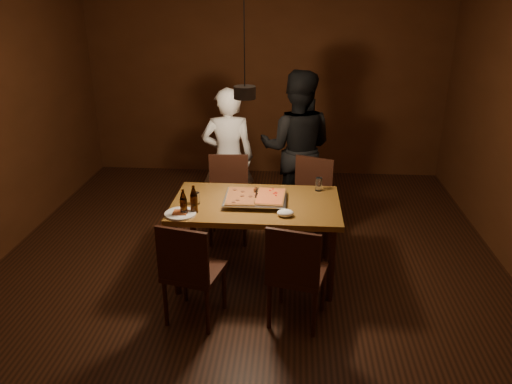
# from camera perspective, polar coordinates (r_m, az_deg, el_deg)

# --- Properties ---
(room_shell) EXTENTS (6.00, 6.00, 6.00)m
(room_shell) POSITION_cam_1_polar(r_m,az_deg,el_deg) (4.20, -1.26, 6.61)
(room_shell) COLOR #3D1E10
(room_shell) RESTS_ON ground
(dining_table) EXTENTS (1.50, 0.90, 0.75)m
(dining_table) POSITION_cam_1_polar(r_m,az_deg,el_deg) (4.51, 0.00, -2.05)
(dining_table) COLOR brown
(dining_table) RESTS_ON floor
(chair_far_left) EXTENTS (0.45, 0.45, 0.49)m
(chair_far_left) POSITION_cam_1_polar(r_m,az_deg,el_deg) (5.34, -3.18, 0.26)
(chair_far_left) COLOR #38190F
(chair_far_left) RESTS_ON floor
(chair_far_right) EXTENTS (0.55, 0.55, 0.49)m
(chair_far_right) POSITION_cam_1_polar(r_m,az_deg,el_deg) (5.28, 6.20, -0.07)
(chair_far_right) COLOR #38190F
(chair_far_right) RESTS_ON floor
(chair_near_left) EXTENTS (0.51, 0.51, 0.49)m
(chair_near_left) POSITION_cam_1_polar(r_m,az_deg,el_deg) (3.95, -7.64, -8.27)
(chair_near_left) COLOR #38190F
(chair_near_left) RESTS_ON floor
(chair_near_right) EXTENTS (0.51, 0.51, 0.49)m
(chair_near_right) POSITION_cam_1_polar(r_m,az_deg,el_deg) (3.90, 4.53, -8.55)
(chair_near_right) COLOR #38190F
(chair_near_right) RESTS_ON floor
(pizza_tray) EXTENTS (0.59, 0.50, 0.05)m
(pizza_tray) POSITION_cam_1_polar(r_m,az_deg,el_deg) (4.47, -0.08, -0.88)
(pizza_tray) COLOR silver
(pizza_tray) RESTS_ON dining_table
(pizza_meat) EXTENTS (0.27, 0.42, 0.02)m
(pizza_meat) POSITION_cam_1_polar(r_m,az_deg,el_deg) (4.47, -1.69, -0.45)
(pizza_meat) COLOR maroon
(pizza_meat) RESTS_ON pizza_tray
(pizza_cheese) EXTENTS (0.27, 0.41, 0.02)m
(pizza_cheese) POSITION_cam_1_polar(r_m,az_deg,el_deg) (4.46, 1.66, -0.50)
(pizza_cheese) COLOR gold
(pizza_cheese) RESTS_ON pizza_tray
(spatula) EXTENTS (0.10, 0.24, 0.04)m
(spatula) POSITION_cam_1_polar(r_m,az_deg,el_deg) (4.47, -0.24, -0.38)
(spatula) COLOR silver
(spatula) RESTS_ON pizza_tray
(beer_bottle_a) EXTENTS (0.06, 0.06, 0.23)m
(beer_bottle_a) POSITION_cam_1_polar(r_m,az_deg,el_deg) (4.22, -8.30, -1.20)
(beer_bottle_a) COLOR black
(beer_bottle_a) RESTS_ON dining_table
(beer_bottle_b) EXTENTS (0.06, 0.06, 0.24)m
(beer_bottle_b) POSITION_cam_1_polar(r_m,az_deg,el_deg) (4.27, -7.12, -0.82)
(beer_bottle_b) COLOR black
(beer_bottle_b) RESTS_ON dining_table
(water_glass_left) EXTENTS (0.07, 0.07, 0.11)m
(water_glass_left) POSITION_cam_1_polar(r_m,az_deg,el_deg) (4.46, -6.88, -0.71)
(water_glass_left) COLOR silver
(water_glass_left) RESTS_ON dining_table
(water_glass_right) EXTENTS (0.06, 0.06, 0.13)m
(water_glass_right) POSITION_cam_1_polar(r_m,az_deg,el_deg) (4.75, 7.17, 0.88)
(water_glass_right) COLOR silver
(water_glass_right) RESTS_ON dining_table
(plate_slice) EXTENTS (0.27, 0.27, 0.03)m
(plate_slice) POSITION_cam_1_polar(r_m,az_deg,el_deg) (4.28, -8.64, -2.45)
(plate_slice) COLOR white
(plate_slice) RESTS_ON dining_table
(napkin) EXTENTS (0.14, 0.11, 0.06)m
(napkin) POSITION_cam_1_polar(r_m,az_deg,el_deg) (4.20, 3.37, -2.41)
(napkin) COLOR white
(napkin) RESTS_ON dining_table
(diner_white) EXTENTS (0.62, 0.45, 1.57)m
(diner_white) POSITION_cam_1_polar(r_m,az_deg,el_deg) (5.54, -3.20, 3.84)
(diner_white) COLOR white
(diner_white) RESTS_ON floor
(diner_dark) EXTENTS (0.91, 0.74, 1.74)m
(diner_dark) POSITION_cam_1_polar(r_m,az_deg,el_deg) (5.63, 4.66, 4.99)
(diner_dark) COLOR black
(diner_dark) RESTS_ON floor
(pendant_lamp) EXTENTS (0.18, 0.18, 1.10)m
(pendant_lamp) POSITION_cam_1_polar(r_m,az_deg,el_deg) (4.11, -1.30, 11.45)
(pendant_lamp) COLOR black
(pendant_lamp) RESTS_ON ceiling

